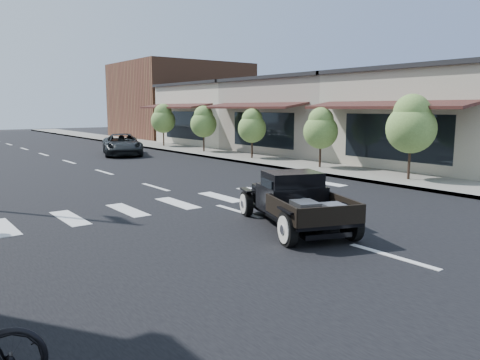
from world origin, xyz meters
TOP-DOWN VIEW (x-y plane):
  - ground at (0.00, 0.00)m, footprint 120.00×120.00m
  - road at (0.00, 15.00)m, footprint 14.00×80.00m
  - road_markings at (0.00, 10.00)m, footprint 12.00×60.00m
  - sidewalk_right at (8.50, 15.00)m, footprint 3.00×80.00m
  - storefront_near at (15.00, 4.00)m, footprint 10.00×9.00m
  - storefront_mid at (15.00, 13.00)m, footprint 10.00×9.00m
  - storefront_far at (15.00, 22.00)m, footprint 10.00×9.00m
  - far_building_right at (15.50, 32.00)m, footprint 11.00×10.00m
  - small_tree_a at (8.30, 2.12)m, footprint 1.87×1.87m
  - small_tree_b at (8.30, 6.76)m, footprint 1.59×1.59m
  - small_tree_c at (8.30, 11.81)m, footprint 1.55×1.55m
  - small_tree_d at (8.30, 16.69)m, footprint 1.65×1.65m
  - small_tree_e at (8.30, 22.04)m, footprint 1.73×1.73m
  - hotrod_pickup at (0.04, -0.22)m, footprint 3.11×4.37m
  - second_car at (3.75, 18.76)m, footprint 3.52×5.08m

SIDE VIEW (x-z plane):
  - ground at x=0.00m, z-range 0.00..0.00m
  - road_markings at x=0.00m, z-range -0.03..0.03m
  - road at x=0.00m, z-range 0.00..0.02m
  - sidewalk_right at x=8.50m, z-range 0.00..0.15m
  - second_car at x=3.75m, z-range 0.00..1.29m
  - hotrod_pickup at x=0.04m, z-range 0.00..1.38m
  - small_tree_c at x=8.30m, z-range 0.15..2.73m
  - small_tree_b at x=8.30m, z-range 0.15..2.79m
  - small_tree_d at x=8.30m, z-range 0.15..2.89m
  - small_tree_e at x=8.30m, z-range 0.15..3.04m
  - small_tree_a at x=8.30m, z-range 0.15..3.27m
  - storefront_near at x=15.00m, z-range 0.00..4.50m
  - storefront_mid at x=15.00m, z-range 0.00..4.50m
  - storefront_far at x=15.00m, z-range 0.00..4.50m
  - far_building_right at x=15.50m, z-range 0.00..7.00m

